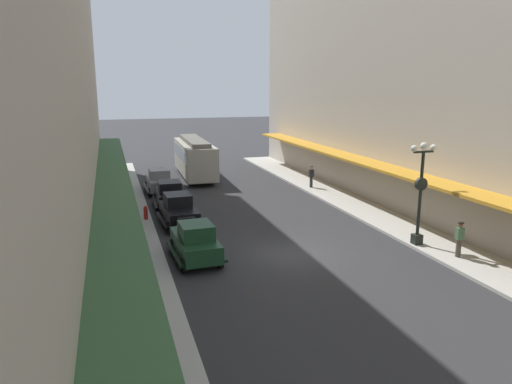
# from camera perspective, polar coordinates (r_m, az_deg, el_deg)

# --- Properties ---
(ground_plane) EXTENTS (200.00, 200.00, 0.00)m
(ground_plane) POSITION_cam_1_polar(r_m,az_deg,el_deg) (23.24, 4.43, -7.45)
(ground_plane) COLOR #2D2D30
(sidewalk_left) EXTENTS (3.00, 60.00, 0.15)m
(sidewalk_left) POSITION_cam_1_polar(r_m,az_deg,el_deg) (21.74, -14.51, -9.08)
(sidewalk_left) COLOR #B7B5AD
(sidewalk_left) RESTS_ON ground
(sidewalk_right) EXTENTS (3.00, 60.00, 0.15)m
(sidewalk_right) POSITION_cam_1_polar(r_m,az_deg,el_deg) (26.79, 19.59, -5.25)
(sidewalk_right) COLOR #B7B5AD
(sidewalk_right) RESTS_ON ground
(parked_car_0) EXTENTS (2.24, 4.30, 1.84)m
(parked_car_0) POSITION_cam_1_polar(r_m,az_deg,el_deg) (32.02, -10.35, -0.23)
(parked_car_0) COLOR black
(parked_car_0) RESTS_ON ground
(parked_car_1) EXTENTS (2.28, 4.31, 1.84)m
(parked_car_1) POSITION_cam_1_polar(r_m,az_deg,el_deg) (22.28, -7.32, -5.85)
(parked_car_1) COLOR #193D23
(parked_car_1) RESTS_ON ground
(parked_car_2) EXTENTS (2.18, 4.27, 1.84)m
(parked_car_2) POSITION_cam_1_polar(r_m,az_deg,el_deg) (36.75, -11.58, 1.37)
(parked_car_2) COLOR slate
(parked_car_2) RESTS_ON ground
(parked_car_3) EXTENTS (2.30, 4.32, 1.84)m
(parked_car_3) POSITION_cam_1_polar(r_m,az_deg,el_deg) (27.88, -9.30, -2.12)
(parked_car_3) COLOR black
(parked_car_3) RESTS_ON ground
(streetcar) EXTENTS (2.76, 9.66, 3.46)m
(streetcar) POSITION_cam_1_polar(r_m,az_deg,el_deg) (42.19, -7.40, 4.29)
(streetcar) COLOR #ADA899
(streetcar) RESTS_ON ground
(lamp_post_with_clock) EXTENTS (1.42, 0.44, 5.16)m
(lamp_post_with_clock) POSITION_cam_1_polar(r_m,az_deg,el_deg) (24.76, 19.21, 0.32)
(lamp_post_with_clock) COLOR black
(lamp_post_with_clock) RESTS_ON sidewalk_right
(fire_hydrant) EXTENTS (0.24, 0.24, 0.82)m
(fire_hydrant) POSITION_cam_1_polar(r_m,az_deg,el_deg) (29.14, -13.15, -2.42)
(fire_hydrant) COLOR #B21E19
(fire_hydrant) RESTS_ON sidewalk_left
(pedestrian_0) EXTENTS (0.36, 0.28, 1.67)m
(pedestrian_0) POSITION_cam_1_polar(r_m,az_deg,el_deg) (37.36, -17.42, 1.34)
(pedestrian_0) COLOR slate
(pedestrian_0) RESTS_ON sidewalk_left
(pedestrian_1) EXTENTS (0.36, 0.28, 1.67)m
(pedestrian_1) POSITION_cam_1_polar(r_m,az_deg,el_deg) (24.06, 23.28, -5.23)
(pedestrian_1) COLOR #4C4238
(pedestrian_1) RESTS_ON sidewalk_right
(pedestrian_2) EXTENTS (0.36, 0.28, 1.67)m
(pedestrian_2) POSITION_cam_1_polar(r_m,az_deg,el_deg) (37.45, 6.67, 1.87)
(pedestrian_2) COLOR #2D2D33
(pedestrian_2) RESTS_ON sidewalk_right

